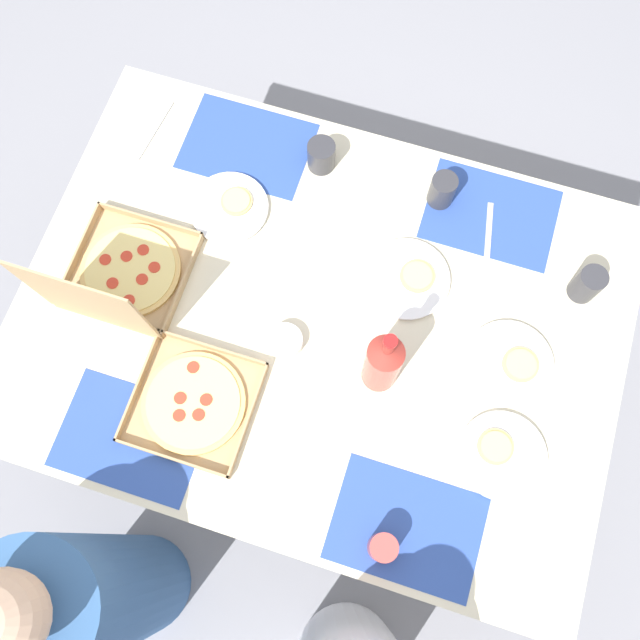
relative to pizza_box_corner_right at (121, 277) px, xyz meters
The scene contains 21 objects.
ground_plane 0.99m from the pizza_box_corner_right, behind, with size 6.00×6.00×0.00m, color gray.
dining_table 0.55m from the pizza_box_corner_right, behind, with size 1.60×1.18×0.78m.
placemat_near_left 1.02m from the pizza_box_corner_right, 150.69° to the right, with size 0.36×0.26×0.00m, color #2D4C9E.
placemat_near_right 0.53m from the pizza_box_corner_right, 108.66° to the right, with size 0.36×0.26×0.00m, color #2D4C9E.
placemat_far_left 0.97m from the pizza_box_corner_right, 156.91° to the left, with size 0.36×0.26×0.00m, color #2D4C9E.
placemat_far_right 0.42m from the pizza_box_corner_right, 113.98° to the left, with size 0.36×0.26×0.00m, color #2D4C9E.
pizza_box_corner_right is the anchor object (origin of this frame).
pizza_box_corner_left 0.39m from the pizza_box_corner_right, 139.14° to the left, with size 0.30×0.30×0.04m.
plate_far_right 0.76m from the pizza_box_corner_right, 161.56° to the right, with size 0.23×0.23×0.03m.
plate_far_left 1.08m from the pizza_box_corner_right, behind, with size 0.22×0.22×0.03m.
plate_middle 1.04m from the pizza_box_corner_right, behind, with size 0.23×0.23×0.03m.
plate_near_right 0.35m from the pizza_box_corner_right, 122.90° to the right, with size 0.22×0.22×0.03m.
soda_bottle 0.72m from the pizza_box_corner_right, behind, with size 0.09×0.09×0.32m.
cup_red 0.95m from the pizza_box_corner_right, 152.30° to the left, with size 0.07×0.07×0.09m, color #BF4742.
cup_spare 1.22m from the pizza_box_corner_right, 163.40° to the right, with size 0.07×0.07×0.11m, color #333338.
cup_clear_right 0.90m from the pizza_box_corner_right, 145.86° to the right, with size 0.07×0.07×0.10m, color #333338.
cup_clear_left 0.64m from the pizza_box_corner_right, 127.54° to the right, with size 0.08×0.08×0.09m, color #333338.
condiment_bowl 0.46m from the pizza_box_corner_right, behind, with size 0.09×0.09×0.04m, color white.
fork_by_near_right 1.00m from the pizza_box_corner_right, 153.94° to the right, with size 0.19×0.02×0.01m, color #B7B7BC.
knife_by_far_right 0.48m from the pizza_box_corner_right, 77.08° to the right, with size 0.21×0.02×0.01m, color #B7B7BC.
diner_right_seat 0.85m from the pizza_box_corner_right, 102.07° to the left, with size 0.32×0.32×1.22m.
Camera 1 is at (-0.17, 0.53, 2.53)m, focal length 38.89 mm.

